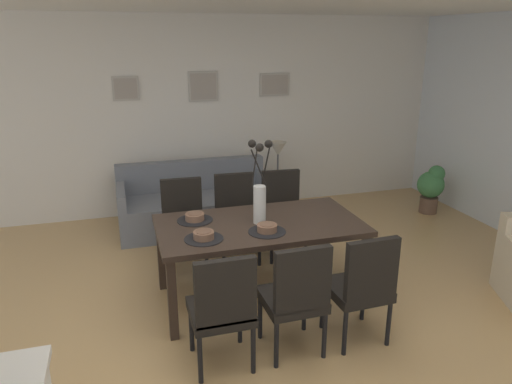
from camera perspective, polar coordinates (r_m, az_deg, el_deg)
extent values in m
plane|color=tan|center=(3.99, -0.49, -17.27)|extent=(9.00, 9.00, 0.00)
cube|color=silver|center=(6.53, -8.50, 8.88)|extent=(9.00, 0.10, 2.60)
cube|color=#33261E|center=(4.25, 0.43, -4.00)|extent=(1.80, 0.97, 0.05)
cube|color=#33261E|center=(5.03, 8.23, -5.15)|extent=(0.07, 0.07, 0.69)
cube|color=#33261E|center=(4.63, -11.21, -7.40)|extent=(0.07, 0.07, 0.69)
cube|color=#33261E|center=(4.35, 12.87, -9.25)|extent=(0.07, 0.07, 0.69)
cube|color=#33261E|center=(3.89, -9.93, -12.56)|extent=(0.07, 0.07, 0.69)
cube|color=black|center=(3.55, -4.25, -14.04)|extent=(0.44, 0.44, 0.08)
cube|color=black|center=(3.26, -3.63, -11.86)|extent=(0.42, 0.06, 0.48)
cylinder|color=black|center=(3.87, -1.94, -15.11)|extent=(0.04, 0.04, 0.38)
cylinder|color=black|center=(3.81, -7.70, -15.87)|extent=(0.04, 0.04, 0.38)
cylinder|color=black|center=(3.57, -0.33, -18.31)|extent=(0.04, 0.04, 0.38)
cylinder|color=black|center=(3.50, -6.67, -19.22)|extent=(0.04, 0.04, 0.38)
cube|color=black|center=(4.97, -8.50, -4.55)|extent=(0.46, 0.46, 0.08)
cube|color=black|center=(5.05, -8.86, -1.02)|extent=(0.42, 0.08, 0.48)
cylinder|color=black|center=(4.87, -10.37, -8.06)|extent=(0.04, 0.04, 0.38)
cylinder|color=black|center=(4.91, -5.91, -7.67)|extent=(0.04, 0.04, 0.38)
cylinder|color=black|center=(5.22, -10.69, -6.28)|extent=(0.04, 0.04, 0.38)
cylinder|color=black|center=(5.25, -6.53, -5.93)|extent=(0.04, 0.04, 0.38)
cube|color=black|center=(3.70, 4.31, -12.65)|extent=(0.45, 0.45, 0.08)
cube|color=black|center=(3.42, 5.60, -10.41)|extent=(0.42, 0.07, 0.48)
cylinder|color=black|center=(4.03, 5.78, -13.72)|extent=(0.04, 0.04, 0.38)
cylinder|color=black|center=(3.92, 0.49, -14.67)|extent=(0.04, 0.04, 0.38)
cylinder|color=black|center=(3.74, 8.16, -16.56)|extent=(0.04, 0.04, 0.38)
cylinder|color=black|center=(3.62, 2.45, -17.74)|extent=(0.04, 0.04, 0.38)
cube|color=black|center=(5.09, -2.18, -3.77)|extent=(0.46, 0.46, 0.08)
cube|color=black|center=(5.18, -2.63, -0.34)|extent=(0.42, 0.08, 0.48)
cylinder|color=black|center=(4.98, -3.87, -7.20)|extent=(0.04, 0.04, 0.38)
cylinder|color=black|center=(5.05, 0.41, -6.79)|extent=(0.04, 0.04, 0.38)
cylinder|color=black|center=(5.32, -4.57, -5.51)|extent=(0.04, 0.04, 0.38)
cylinder|color=black|center=(5.39, -0.56, -5.15)|extent=(0.04, 0.04, 0.38)
cube|color=black|center=(3.90, 11.88, -11.30)|extent=(0.46, 0.46, 0.08)
cube|color=black|center=(3.64, 13.64, -9.05)|extent=(0.42, 0.07, 0.48)
cylinder|color=black|center=(4.24, 12.65, -12.39)|extent=(0.04, 0.04, 0.38)
cylinder|color=black|center=(4.08, 7.92, -13.43)|extent=(0.04, 0.04, 0.38)
cylinder|color=black|center=(3.97, 15.53, -14.88)|extent=(0.04, 0.04, 0.38)
cylinder|color=black|center=(3.80, 10.55, -16.17)|extent=(0.04, 0.04, 0.38)
cube|color=black|center=(5.22, 3.43, -3.25)|extent=(0.47, 0.47, 0.08)
cube|color=black|center=(5.30, 2.93, 0.09)|extent=(0.42, 0.09, 0.48)
cylinder|color=black|center=(5.09, 1.88, -6.59)|extent=(0.04, 0.04, 0.38)
cylinder|color=black|center=(5.19, 5.98, -6.19)|extent=(0.04, 0.04, 0.38)
cylinder|color=black|center=(5.43, 0.91, -4.97)|extent=(0.04, 0.04, 0.38)
cylinder|color=black|center=(5.52, 4.76, -4.63)|extent=(0.04, 0.04, 0.38)
cylinder|color=silver|center=(4.18, 0.43, -1.52)|extent=(0.11, 0.11, 0.34)
cylinder|color=black|center=(4.11, 1.14, 2.98)|extent=(0.05, 0.12, 0.37)
sphere|color=black|center=(4.08, 1.50, 5.75)|extent=(0.07, 0.07, 0.07)
cylinder|color=black|center=(4.12, -0.17, 3.01)|extent=(0.08, 0.05, 0.38)
sphere|color=black|center=(4.09, -0.48, 5.79)|extent=(0.07, 0.07, 0.07)
cylinder|color=black|center=(4.02, 0.43, 2.64)|extent=(0.15, 0.06, 0.36)
sphere|color=black|center=(3.95, 0.43, 5.33)|extent=(0.07, 0.07, 0.07)
cylinder|color=black|center=(3.92, -6.24, -5.56)|extent=(0.32, 0.32, 0.01)
cylinder|color=brown|center=(3.91, -6.26, -5.11)|extent=(0.17, 0.17, 0.06)
cylinder|color=brown|center=(3.91, -6.27, -4.91)|extent=(0.13, 0.13, 0.04)
cylinder|color=black|center=(4.32, -7.30, -3.35)|extent=(0.32, 0.32, 0.01)
cylinder|color=brown|center=(4.31, -7.31, -2.94)|extent=(0.17, 0.17, 0.06)
cylinder|color=brown|center=(4.30, -7.32, -2.75)|extent=(0.13, 0.13, 0.04)
cylinder|color=black|center=(4.04, 1.32, -4.73)|extent=(0.32, 0.32, 0.01)
cylinder|color=brown|center=(4.03, 1.33, -4.29)|extent=(0.17, 0.17, 0.06)
cylinder|color=brown|center=(4.03, 1.33, -4.10)|extent=(0.13, 0.13, 0.04)
cube|color=slate|center=(6.07, -7.05, -2.38)|extent=(1.90, 0.84, 0.42)
cube|color=slate|center=(6.27, -7.72, 2.08)|extent=(1.90, 0.16, 0.38)
cube|color=slate|center=(6.17, 1.11, 1.12)|extent=(0.10, 0.84, 0.20)
cube|color=slate|center=(5.91, -15.81, -0.35)|extent=(0.10, 0.84, 0.20)
cube|color=black|center=(6.37, 2.55, -0.82)|extent=(0.36, 0.36, 0.52)
cylinder|color=#4C4C51|center=(6.28, 2.59, 1.77)|extent=(0.12, 0.12, 0.08)
cylinder|color=#4C4C51|center=(6.23, 2.61, 3.36)|extent=(0.02, 0.02, 0.30)
cone|color=beige|center=(6.18, 2.64, 5.16)|extent=(0.22, 0.22, 0.18)
cube|color=#B2ADA3|center=(6.35, -15.28, 11.82)|extent=(0.33, 0.02, 0.30)
cube|color=#9E9389|center=(6.34, -15.27, 11.81)|extent=(0.28, 0.01, 0.25)
cube|color=#B2ADA3|center=(6.45, -6.30, 12.41)|extent=(0.39, 0.02, 0.39)
cube|color=#9E9389|center=(6.44, -6.28, 12.40)|extent=(0.34, 0.01, 0.34)
cube|color=#B2ADA3|center=(6.70, 2.24, 12.69)|extent=(0.42, 0.02, 0.31)
cube|color=#9E9389|center=(6.69, 2.28, 12.68)|extent=(0.37, 0.01, 0.26)
cylinder|color=brown|center=(7.01, 19.86, -1.43)|extent=(0.24, 0.24, 0.22)
sphere|color=#42844C|center=(6.92, 20.11, 0.83)|extent=(0.36, 0.36, 0.36)
sphere|color=#42844C|center=(6.89, 20.73, 2.07)|extent=(0.22, 0.22, 0.22)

